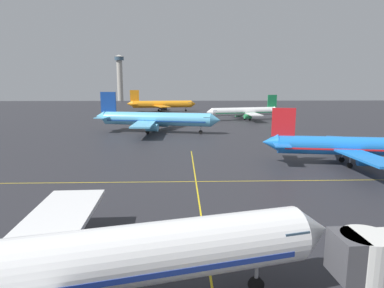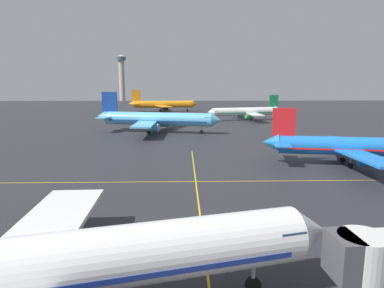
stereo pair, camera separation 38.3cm
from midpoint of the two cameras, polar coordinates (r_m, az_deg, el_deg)
airliner_front_gate at (r=23.80m, az=-23.91°, el=-18.77°), size 39.71×33.79×12.48m
airliner_second_row at (r=70.76m, az=25.80°, el=-0.35°), size 35.03×29.87×10.91m
airliner_third_row at (r=107.48m, az=-6.42°, el=4.25°), size 41.09×34.94×12.89m
airliner_far_left_stand at (r=146.82m, az=8.87°, el=5.49°), size 34.09×29.01×10.71m
airliner_far_right_stand at (r=190.06m, az=-5.29°, el=6.76°), size 38.87×33.24×12.09m
taxiway_markings at (r=34.95m, az=1.87°, el=-16.02°), size 121.74×89.79×0.01m
control_tower at (r=319.66m, az=-12.26°, el=11.50°), size 8.82×8.82×41.56m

